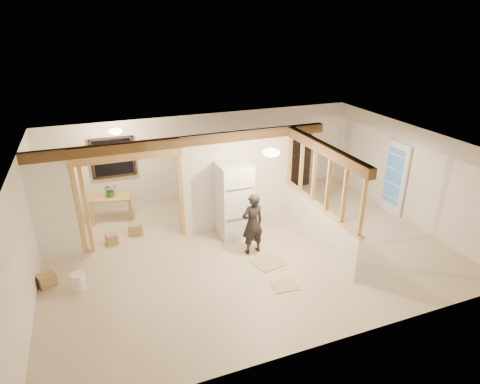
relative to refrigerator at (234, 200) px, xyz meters
name	(u,v)px	position (x,y,z in m)	size (l,w,h in m)	color
floor	(247,248)	(0.04, -0.77, -0.93)	(9.00, 6.50, 0.01)	#BDAB8C
ceiling	(248,146)	(0.04, -0.77, 1.57)	(9.00, 6.50, 0.01)	white
wall_back	(206,156)	(0.04, 2.48, 0.32)	(9.00, 0.01, 2.50)	silver
wall_front	(327,283)	(0.04, -4.02, 0.32)	(9.00, 0.01, 2.50)	silver
wall_left	(24,236)	(-4.46, -0.77, 0.32)	(0.01, 6.50, 2.50)	silver
wall_right	(409,174)	(4.54, -0.77, 0.32)	(0.01, 6.50, 2.50)	silver
partition_left_stub	(53,206)	(-4.01, 0.43, 0.32)	(0.90, 0.12, 2.50)	silver
partition_center	(237,180)	(0.24, 0.43, 0.32)	(2.80, 0.12, 2.50)	silver
doorway_frame	(132,201)	(-2.36, 0.43, 0.17)	(2.46, 0.14, 2.20)	tan
header_beam_back	(188,141)	(-0.96, 0.43, 1.45)	(7.00, 0.18, 0.22)	brown
header_beam_right	(324,149)	(1.64, -1.17, 1.45)	(0.18, 3.30, 0.22)	brown
pony_wall	(317,225)	(1.64, -1.17, -0.43)	(0.12, 3.20, 1.00)	silver
stud_partition	(321,180)	(1.64, -1.17, 0.73)	(0.14, 3.20, 1.32)	tan
window_back	(113,158)	(-2.56, 2.40, 0.62)	(1.12, 0.10, 1.10)	black
french_door	(394,178)	(4.46, -0.37, 0.07)	(0.12, 0.86, 2.00)	white
ceiling_dome_main	(271,152)	(0.34, -1.27, 1.55)	(0.36, 0.36, 0.16)	#FFEABF
ceiling_dome_util	(115,131)	(-2.46, 1.53, 1.55)	(0.32, 0.32, 0.14)	#FFEABF
hanging_bulb	(142,149)	(-1.96, 0.83, 1.25)	(0.07, 0.07, 0.07)	#FFD88C
refrigerator	(234,200)	(0.00, 0.00, 0.00)	(0.76, 0.74, 1.85)	silver
woman	(253,224)	(0.08, -0.95, -0.19)	(0.54, 0.35, 1.47)	black
work_table	(112,208)	(-2.79, 1.91, -0.60)	(1.04, 0.52, 0.65)	tan
potted_plant	(110,190)	(-2.76, 1.91, -0.09)	(0.33, 0.29, 0.37)	#276526
shop_vac	(73,228)	(-3.76, 1.21, -0.67)	(0.40, 0.40, 0.52)	#A92014
bookshelf	(297,160)	(2.93, 2.27, -0.09)	(0.83, 0.28, 1.67)	black
bucket	(78,282)	(-3.67, -1.01, -0.75)	(0.28, 0.28, 0.36)	white
box_util_a	(135,229)	(-2.33, 0.86, -0.79)	(0.32, 0.28, 0.28)	#9F7D4D
box_util_b	(112,239)	(-2.92, 0.61, -0.81)	(0.26, 0.26, 0.24)	#9F7D4D
box_front	(47,280)	(-4.27, -0.66, -0.80)	(0.32, 0.26, 0.26)	#9F7D4D
floor_panel_near	(268,262)	(0.24, -1.48, -0.92)	(0.60, 0.60, 0.02)	tan
floor_panel_far	(285,286)	(0.21, -2.38, -0.92)	(0.51, 0.41, 0.02)	tan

